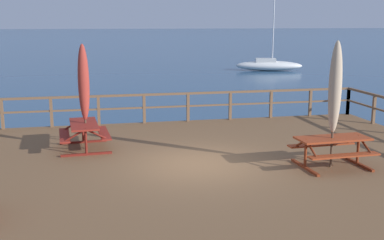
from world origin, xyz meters
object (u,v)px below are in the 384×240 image
Objects in this scene: picnic_table_back_right at (333,145)px; picnic_table_front_left at (84,130)px; sailboat_distant at (269,65)px; patio_umbrella_tall_back_left at (84,83)px; patio_umbrella_tall_back_right at (335,88)px.

picnic_table_front_left is at bearing 153.51° from picnic_table_back_right.
sailboat_distant is (16.18, 27.46, -0.79)m from picnic_table_front_left.
picnic_table_back_right is 0.63× the size of patio_umbrella_tall_back_left.
patio_umbrella_tall_back_right is 1.05× the size of patio_umbrella_tall_back_left.
patio_umbrella_tall_back_right is 32.28m from sailboat_distant.
picnic_table_front_left is 1.38m from patio_umbrella_tall_back_left.
patio_umbrella_tall_back_left is (-6.11, 3.14, -0.10)m from patio_umbrella_tall_back_right.
patio_umbrella_tall_back_right is 6.87m from patio_umbrella_tall_back_left.
picnic_table_back_right and picnic_table_front_left have the same top height.
patio_umbrella_tall_back_right is (6.16, -3.14, 1.48)m from picnic_table_front_left.
picnic_table_front_left is 0.59× the size of patio_umbrella_tall_back_right.
sailboat_distant reaches higher than patio_umbrella_tall_back_left.
picnic_table_back_right is at bearing -108.08° from sailboat_distant.
picnic_table_back_right is 6.94m from picnic_table_front_left.
patio_umbrella_tall_back_right is (-0.05, -0.04, 1.48)m from picnic_table_back_right.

